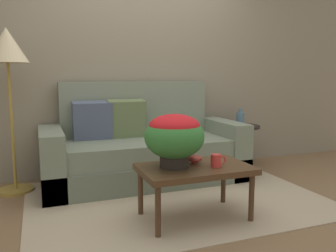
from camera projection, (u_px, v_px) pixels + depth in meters
ground_plane at (181, 203)px, 3.17m from camera, size 14.00×14.00×0.00m
wall_back at (140, 51)px, 4.15m from camera, size 6.40×0.12×2.88m
area_rug at (175, 198)px, 3.29m from camera, size 2.67×1.92×0.01m
couch at (142, 151)px, 3.82m from camera, size 2.15×0.89×1.08m
coffee_table at (195, 172)px, 2.78m from camera, size 0.88×0.55×0.44m
side_table at (241, 138)px, 4.40m from camera, size 0.47×0.47×0.53m
floor_lamp at (7, 56)px, 3.30m from camera, size 0.39×0.39×1.60m
potted_plant at (174, 135)px, 2.71m from camera, size 0.47×0.47×0.42m
coffee_mug at (216, 161)px, 2.75m from camera, size 0.13×0.08×0.10m
snack_bowl at (194, 158)px, 2.88m from camera, size 0.13×0.13×0.07m
table_vase at (240, 118)px, 4.37m from camera, size 0.10×0.10×0.21m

